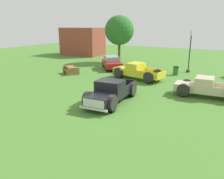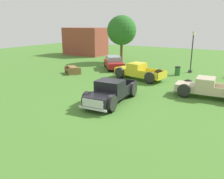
{
  "view_description": "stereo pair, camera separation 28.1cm",
  "coord_description": "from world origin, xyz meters",
  "views": [
    {
      "loc": [
        7.87,
        -13.17,
        5.35
      ],
      "look_at": [
        -0.03,
        0.27,
        0.9
      ],
      "focal_mm": 37.17,
      "sensor_mm": 36.0,
      "label": 1
    },
    {
      "loc": [
        8.11,
        -13.02,
        5.35
      ],
      "look_at": [
        -0.03,
        0.27,
        0.9
      ],
      "focal_mm": 37.17,
      "sensor_mm": 36.0,
      "label": 2
    }
  ],
  "objects": [
    {
      "name": "lamp_post_near",
      "position": [
        2.19,
        13.66,
        2.38
      ],
      "size": [
        0.36,
        0.36,
        4.55
      ],
      "color": "#2D2D33",
      "rests_on": "ground_plane"
    },
    {
      "name": "trash_can",
      "position": [
        1.38,
        11.39,
        0.48
      ],
      "size": [
        0.59,
        0.59,
        0.95
      ],
      "color": "#2D6B2D",
      "rests_on": "ground_plane"
    },
    {
      "name": "picnic_table",
      "position": [
        -8.78,
        6.22,
        0.49
      ],
      "size": [
        2.32,
        2.23,
        0.78
      ],
      "color": "olive",
      "rests_on": "ground_plane"
    },
    {
      "name": "pickup_truck_behind_left",
      "position": [
        5.27,
        4.84,
        0.72
      ],
      "size": [
        5.03,
        2.24,
        1.5
      ],
      "color": "#C6B793",
      "rests_on": "ground_plane"
    },
    {
      "name": "pickup_truck_foreground",
      "position": [
        0.0,
        -0.11,
        0.78
      ],
      "size": [
        2.47,
        5.47,
        1.63
      ],
      "color": "black",
      "rests_on": "ground_plane"
    },
    {
      "name": "sedan_distant_b",
      "position": [
        -6.39,
        11.04,
        0.8
      ],
      "size": [
        4.37,
        4.68,
        1.52
      ],
      "color": "#B21E1E",
      "rests_on": "ground_plane"
    },
    {
      "name": "brick_pavilion",
      "position": [
        -17.54,
        19.85,
        2.33
      ],
      "size": [
        7.08,
        4.11,
        4.67
      ],
      "color": "brown",
      "rests_on": "ground_plane"
    },
    {
      "name": "pickup_truck_behind_right",
      "position": [
        -1.69,
        7.6,
        0.77
      ],
      "size": [
        5.48,
        2.72,
        1.61
      ],
      "color": "yellow",
      "rests_on": "ground_plane"
    },
    {
      "name": "ground_plane",
      "position": [
        0.0,
        0.0,
        0.0
      ],
      "size": [
        80.0,
        80.0,
        0.0
      ],
      "primitive_type": "plane",
      "color": "#477A2D"
    },
    {
      "name": "oak_tree_east",
      "position": [
        -7.99,
        15.85,
        4.43
      ],
      "size": [
        4.05,
        4.05,
        6.47
      ],
      "color": "brown",
      "rests_on": "ground_plane"
    }
  ]
}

